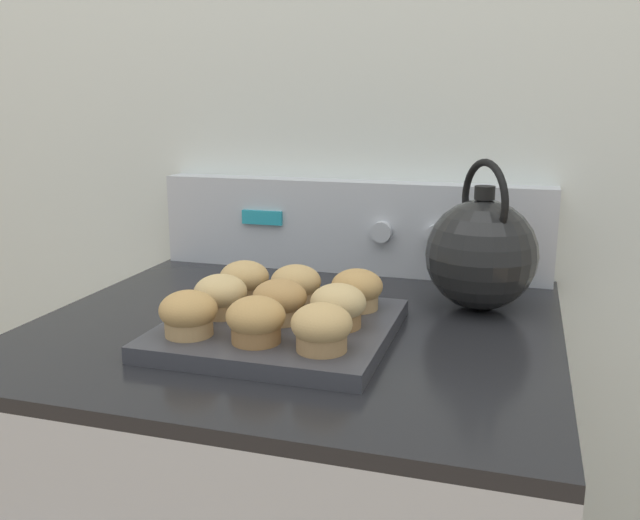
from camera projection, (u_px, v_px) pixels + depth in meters
wall_back at (359, 122)px, 1.26m from camera, size 8.00×0.05×2.40m
control_panel at (351, 226)px, 1.25m from camera, size 0.72×0.07×0.17m
muffin_pan at (278, 329)px, 0.91m from camera, size 0.30×0.30×0.02m
muffin_r0_c0 at (188, 314)px, 0.85m from camera, size 0.07×0.07×0.06m
muffin_r0_c1 at (253, 320)px, 0.83m from camera, size 0.07×0.07×0.06m
muffin_r0_c2 at (322, 328)px, 0.80m from camera, size 0.07×0.07×0.06m
muffin_r1_c0 at (221, 296)px, 0.93m from camera, size 0.07×0.07×0.06m
muffin_r1_c1 at (277, 301)px, 0.91m from camera, size 0.07×0.07×0.06m
muffin_r1_c2 at (338, 306)px, 0.88m from camera, size 0.07×0.07×0.06m
muffin_r2_c0 at (244, 280)px, 1.01m from camera, size 0.07×0.07×0.06m
muffin_r2_c1 at (296, 285)px, 0.98m from camera, size 0.07×0.07×0.06m
muffin_r2_c2 at (357, 290)px, 0.96m from camera, size 0.07×0.07×0.06m
tea_kettle at (481, 252)px, 1.02m from camera, size 0.17×0.19×0.23m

